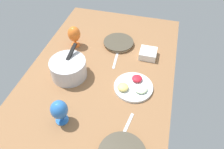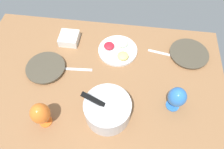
{
  "view_description": "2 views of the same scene",
  "coord_description": "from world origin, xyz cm",
  "px_view_note": "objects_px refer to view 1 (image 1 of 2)",
  "views": [
    {
      "loc": [
        -107.01,
        -36.15,
        111.23
      ],
      "look_at": [
        -7.65,
        -9.94,
        5.05
      ],
      "focal_mm": 34.72,
      "sensor_mm": 36.0,
      "label": 1
    },
    {
      "loc": [
        -19.33,
        64.91,
        109.96
      ],
      "look_at": [
        -10.42,
        -3.24,
        5.05
      ],
      "focal_mm": 33.5,
      "sensor_mm": 36.0,
      "label": 2
    }
  ],
  "objects_px": {
    "dinner_plate_right": "(119,43)",
    "mixing_bowl": "(68,68)",
    "fruit_platter": "(133,86)",
    "square_bowl_white": "(148,53)",
    "hurricane_glass_blue": "(59,110)",
    "hurricane_glass_orange": "(74,34)"
  },
  "relations": [
    {
      "from": "dinner_plate_right",
      "to": "hurricane_glass_orange",
      "type": "height_order",
      "value": "hurricane_glass_orange"
    },
    {
      "from": "dinner_plate_right",
      "to": "hurricane_glass_blue",
      "type": "distance_m",
      "value": 0.81
    },
    {
      "from": "dinner_plate_right",
      "to": "mixing_bowl",
      "type": "relative_size",
      "value": 0.95
    },
    {
      "from": "dinner_plate_right",
      "to": "hurricane_glass_blue",
      "type": "relative_size",
      "value": 1.46
    },
    {
      "from": "fruit_platter",
      "to": "square_bowl_white",
      "type": "height_order",
      "value": "square_bowl_white"
    },
    {
      "from": "hurricane_glass_orange",
      "to": "hurricane_glass_blue",
      "type": "distance_m",
      "value": 0.71
    },
    {
      "from": "fruit_platter",
      "to": "hurricane_glass_orange",
      "type": "height_order",
      "value": "hurricane_glass_orange"
    },
    {
      "from": "square_bowl_white",
      "to": "hurricane_glass_blue",
      "type": "bearing_deg",
      "value": 149.87
    },
    {
      "from": "hurricane_glass_blue",
      "to": "square_bowl_white",
      "type": "distance_m",
      "value": 0.81
    },
    {
      "from": "hurricane_glass_blue",
      "to": "hurricane_glass_orange",
      "type": "bearing_deg",
      "value": 15.04
    },
    {
      "from": "hurricane_glass_orange",
      "to": "hurricane_glass_blue",
      "type": "relative_size",
      "value": 1.04
    },
    {
      "from": "square_bowl_white",
      "to": "mixing_bowl",
      "type": "bearing_deg",
      "value": 123.93
    },
    {
      "from": "hurricane_glass_blue",
      "to": "square_bowl_white",
      "type": "bearing_deg",
      "value": -30.13
    },
    {
      "from": "mixing_bowl",
      "to": "fruit_platter",
      "type": "distance_m",
      "value": 0.46
    },
    {
      "from": "dinner_plate_right",
      "to": "square_bowl_white",
      "type": "xyz_separation_m",
      "value": [
        -0.09,
        -0.26,
        0.02
      ]
    },
    {
      "from": "dinner_plate_right",
      "to": "square_bowl_white",
      "type": "height_order",
      "value": "square_bowl_white"
    },
    {
      "from": "dinner_plate_right",
      "to": "mixing_bowl",
      "type": "xyz_separation_m",
      "value": [
        -0.43,
        0.25,
        0.06
      ]
    },
    {
      "from": "fruit_platter",
      "to": "hurricane_glass_blue",
      "type": "distance_m",
      "value": 0.51
    },
    {
      "from": "fruit_platter",
      "to": "hurricane_glass_blue",
      "type": "relative_size",
      "value": 1.55
    },
    {
      "from": "square_bowl_white",
      "to": "fruit_platter",
      "type": "bearing_deg",
      "value": 172.04
    },
    {
      "from": "fruit_platter",
      "to": "hurricane_glass_blue",
      "type": "xyz_separation_m",
      "value": [
        -0.36,
        0.36,
        0.09
      ]
    },
    {
      "from": "square_bowl_white",
      "to": "dinner_plate_right",
      "type": "bearing_deg",
      "value": 70.43
    }
  ]
}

